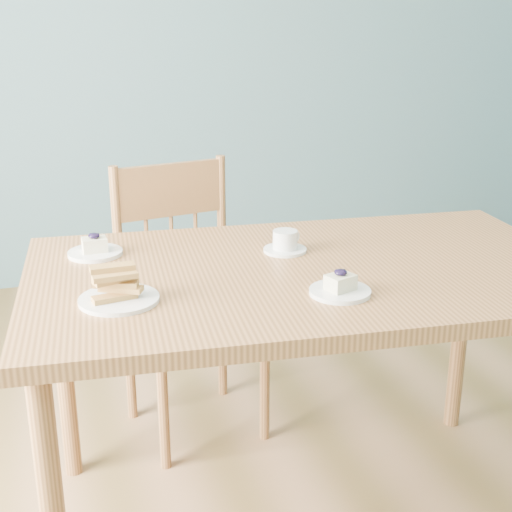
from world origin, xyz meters
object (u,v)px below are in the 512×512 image
(cheesecake_plate_far, at_px, (95,249))
(cheesecake_plate_near, at_px, (340,288))
(dining_chair, at_px, (188,300))
(biscotti_plate, at_px, (118,290))
(coffee_cup, at_px, (285,243))
(dining_table, at_px, (307,294))

(cheesecake_plate_far, bearing_deg, cheesecake_plate_near, -41.63)
(dining_chair, relative_size, biscotti_plate, 5.02)
(cheesecake_plate_near, bearing_deg, biscotti_plate, 167.41)
(cheesecake_plate_near, height_order, coffee_cup, cheesecake_plate_near)
(dining_table, height_order, coffee_cup, coffee_cup)
(coffee_cup, distance_m, biscotti_plate, 0.58)
(dining_chair, height_order, coffee_cup, dining_chair)
(coffee_cup, relative_size, biscotti_plate, 0.65)
(cheesecake_plate_near, relative_size, coffee_cup, 1.22)
(cheesecake_plate_near, height_order, biscotti_plate, biscotti_plate)
(cheesecake_plate_far, bearing_deg, coffee_cup, -14.40)
(dining_chair, xyz_separation_m, coffee_cup, (0.20, -0.49, 0.35))
(dining_table, bearing_deg, cheesecake_plate_near, -83.51)
(biscotti_plate, bearing_deg, dining_chair, 65.70)
(dining_table, relative_size, biscotti_plate, 8.19)
(cheesecake_plate_far, bearing_deg, dining_table, -27.32)
(cheesecake_plate_near, bearing_deg, coffee_cup, 92.74)
(dining_table, xyz_separation_m, biscotti_plate, (-0.54, -0.09, 0.11))
(dining_table, relative_size, cheesecake_plate_far, 10.23)
(cheesecake_plate_far, distance_m, biscotti_plate, 0.38)
(cheesecake_plate_near, bearing_deg, dining_table, 91.27)
(dining_table, distance_m, biscotti_plate, 0.56)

